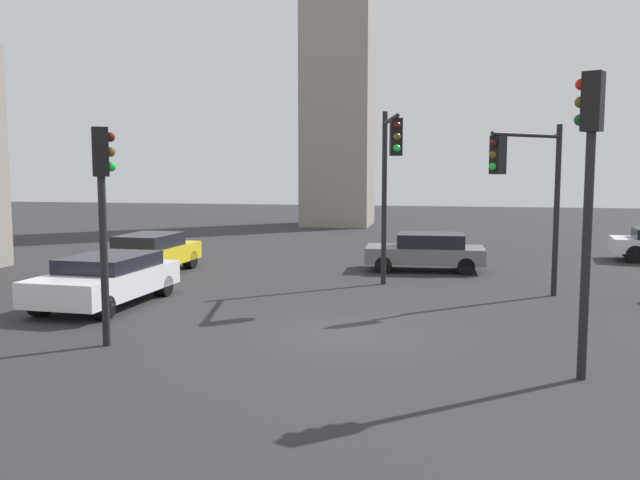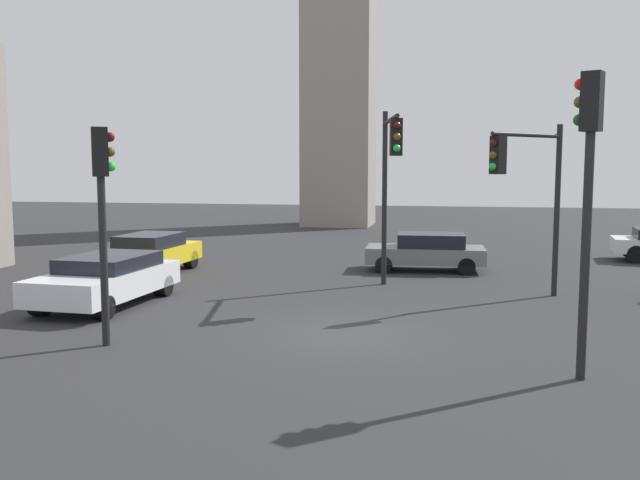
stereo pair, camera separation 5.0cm
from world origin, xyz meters
TOP-DOWN VIEW (x-y plane):
  - ground_plane at (0.00, 0.00)m, footprint 99.58×99.58m
  - traffic_light_0 at (4.61, -2.36)m, footprint 0.49×0.43m
  - traffic_light_1 at (4.36, 4.73)m, footprint 2.11×2.25m
  - traffic_light_2 at (0.53, 5.30)m, footprint 0.84×3.27m
  - traffic_light_3 at (-4.71, -1.82)m, footprint 0.49×0.44m
  - car_0 at (-6.79, 2.06)m, footprint 2.40×4.77m
  - car_2 at (-7.89, 7.33)m, footprint 2.07×4.31m
  - car_3 at (1.48, 9.82)m, footprint 4.24×2.04m
  - skyline_tower at (-4.72, 28.03)m, footprint 4.19×4.19m

SIDE VIEW (x-z plane):
  - ground_plane at x=0.00m, z-range 0.00..0.00m
  - car_3 at x=1.48m, z-range 0.04..1.38m
  - car_0 at x=-6.79m, z-range 0.05..1.39m
  - car_2 at x=-7.89m, z-range 0.05..1.45m
  - traffic_light_3 at x=-4.71m, z-range 0.92..5.45m
  - traffic_light_1 at x=4.36m, z-range 0.97..5.89m
  - traffic_light_0 at x=4.61m, z-range 1.04..6.37m
  - traffic_light_2 at x=0.53m, z-range 1.08..6.50m
  - skyline_tower at x=-4.72m, z-range 0.00..25.52m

